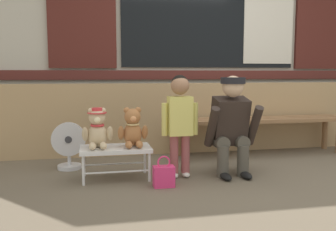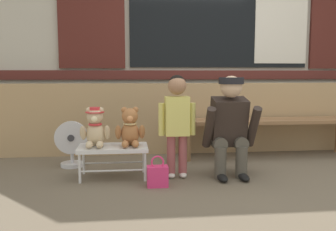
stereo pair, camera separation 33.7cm
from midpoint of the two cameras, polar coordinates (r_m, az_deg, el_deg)
name	(u,v)px [view 2 (the right image)]	position (r m, az deg, el deg)	size (l,w,h in m)	color
ground_plane	(269,184)	(3.47, 18.17, -10.07)	(60.00, 60.00, 0.00)	brown
brick_low_wall	(227,117)	(4.69, 11.15, -0.26)	(7.69, 0.25, 0.85)	tan
shop_facade	(218,20)	(5.20, 9.74, 14.34)	(7.85, 0.26, 3.34)	#B7B2A3
wooden_bench_long	(268,125)	(4.49, 17.30, -1.39)	(2.10, 0.40, 0.44)	#8E6642
small_display_bench	(113,150)	(3.44, -5.75, -5.30)	(0.64, 0.36, 0.30)	silver
teddy_bear_with_hat	(95,128)	(3.41, -8.48, -1.93)	(0.28, 0.27, 0.36)	#CCB289
teddy_bear_plain	(130,128)	(3.41, -3.10, -2.01)	(0.28, 0.26, 0.36)	#A86B3D
child_standing	(177,115)	(3.39, 4.26, 0.12)	(0.35, 0.18, 0.96)	#994C4C
adult_crouching	(230,126)	(3.52, 12.34, -1.61)	(0.50, 0.49, 0.95)	#4C473D
handbag_on_ground	(158,176)	(3.20, 1.42, -9.34)	(0.18, 0.11, 0.27)	#E53370
floor_fan	(72,144)	(3.91, -12.36, -4.39)	(0.34, 0.24, 0.48)	silver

